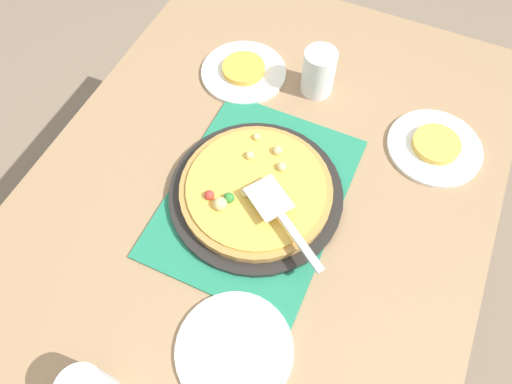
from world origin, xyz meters
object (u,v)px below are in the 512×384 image
Objects in this scene: plate_near_left at (244,72)px; pizza_server at (282,216)px; plate_side at (234,350)px; served_slice_left at (244,68)px; pizza_pan at (256,194)px; served_slice_right at (436,144)px; pizza at (256,189)px; cup_far at (318,72)px; plate_far_right at (434,147)px.

pizza_server reaches higher than plate_near_left.
plate_side is at bearing 23.68° from plate_near_left.
served_slice_left is at bearing -156.32° from plate_side.
pizza_pan is at bearing -124.30° from pizza_server.
served_slice_right reaches higher than plate_near_left.
cup_far is (-0.35, 0.01, 0.03)m from pizza.
served_slice_right is 0.43m from pizza_server.
pizza_pan is 1.73× the size of plate_near_left.
pizza_pan is 0.44m from served_slice_right.
plate_far_right is 1.03× the size of pizza_server.
pizza is 0.37m from plate_near_left.
pizza_pan is 1.77× the size of pizza_server.
served_slice_left reaches higher than pizza_pan.
served_slice_right is at bearing 86.41° from plate_near_left.
served_slice_left reaches higher than plate_near_left.
plate_far_right is at bearing 131.54° from pizza_pan.
pizza_pan is at bearing -162.63° from plate_side.
pizza is 0.35m from cup_far.
plate_near_left is 0.01m from served_slice_left.
pizza is 0.37m from served_slice_left.
pizza is at bearing -162.56° from plate_side.
plate_near_left is 1.00× the size of plate_side.
plate_far_right is 1.00× the size of plate_side.
plate_side is at bearing -20.69° from served_slice_right.
pizza_server is (0.40, 0.07, 0.01)m from cup_far.
cup_far is at bearing 97.99° from plate_near_left.
served_slice_left is at bearing -150.67° from pizza_pan.
served_slice_right is 0.51× the size of pizza_server.
pizza_pan is 0.33m from plate_side.
plate_side is 0.27m from pizza_server.
pizza_server is at bearing -35.54° from served_slice_right.
pizza_pan is 3.45× the size of served_slice_left.
cup_far is (-0.66, -0.09, 0.06)m from plate_side.
served_slice_left is at bearing -93.59° from served_slice_right.
served_slice_left is (-0.64, -0.28, 0.01)m from plate_side.
pizza_pan is 0.11m from pizza_server.
plate_far_right is at bearing 86.41° from served_slice_left.
served_slice_right is at bearing 131.56° from pizza.
pizza_pan is at bearing -48.46° from served_slice_right.
plate_far_right is (0.03, 0.51, 0.00)m from plate_near_left.
pizza is 1.50× the size of plate_near_left.
pizza_server is at bearing 55.70° from pizza_pan.
plate_far_right is at bearing 86.41° from plate_near_left.
plate_side is (0.64, 0.28, 0.00)m from plate_near_left.
pizza_server is (0.06, 0.08, 0.06)m from pizza_pan.
served_slice_right is (-0.29, 0.33, -0.02)m from pizza.
served_slice_left is (0.00, 0.00, 0.01)m from plate_near_left.
served_slice_left is 0.20m from cup_far.
plate_near_left is at bearing -150.75° from pizza.
pizza is at bearing -48.44° from served_slice_right.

